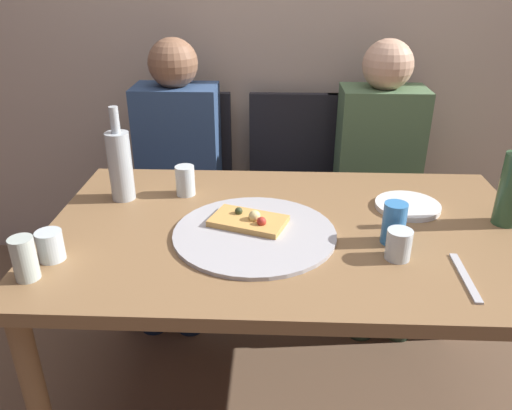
{
  "coord_description": "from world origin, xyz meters",
  "views": [
    {
      "loc": [
        -0.04,
        -1.34,
        1.44
      ],
      "look_at": [
        -0.1,
        0.04,
        0.77
      ],
      "focal_mm": 35.18,
      "sensor_mm": 36.0,
      "label": 1
    }
  ],
  "objects": [
    {
      "name": "ground_plane",
      "position": [
        0.0,
        0.0,
        0.0
      ],
      "size": [
        8.0,
        8.0,
        0.0
      ],
      "primitive_type": "plane",
      "color": "brown"
    },
    {
      "name": "dining_table",
      "position": [
        0.0,
        0.0,
        0.64
      ],
      "size": [
        1.46,
        0.89,
        0.72
      ],
      "color": "olive",
      "rests_on": "ground_plane"
    },
    {
      "name": "pizza_tray",
      "position": [
        -0.1,
        -0.06,
        0.73
      ],
      "size": [
        0.48,
        0.48,
        0.01
      ],
      "primitive_type": "cylinder",
      "color": "#ADADB2",
      "rests_on": "dining_table"
    },
    {
      "name": "pizza_slice_last",
      "position": [
        -0.12,
        -0.01,
        0.75
      ],
      "size": [
        0.25,
        0.19,
        0.05
      ],
      "color": "tan",
      "rests_on": "pizza_tray"
    },
    {
      "name": "wine_bottle",
      "position": [
        0.66,
        0.05,
        0.84
      ],
      "size": [
        0.07,
        0.07,
        0.32
      ],
      "color": "#2D5133",
      "rests_on": "dining_table"
    },
    {
      "name": "beer_bottle",
      "position": [
        -0.56,
        0.18,
        0.85
      ],
      "size": [
        0.08,
        0.08,
        0.32
      ],
      "color": "#B2BCC1",
      "rests_on": "dining_table"
    },
    {
      "name": "tumbler_near",
      "position": [
        0.29,
        -0.17,
        0.76
      ],
      "size": [
        0.07,
        0.07,
        0.08
      ],
      "primitive_type": "cylinder",
      "color": "silver",
      "rests_on": "dining_table"
    },
    {
      "name": "tumbler_far",
      "position": [
        -0.64,
        -0.21,
        0.76
      ],
      "size": [
        0.07,
        0.07,
        0.08
      ],
      "primitive_type": "cylinder",
      "color": "silver",
      "rests_on": "dining_table"
    },
    {
      "name": "wine_glass",
      "position": [
        -0.66,
        -0.3,
        0.78
      ],
      "size": [
        0.06,
        0.06,
        0.12
      ],
      "primitive_type": "cylinder",
      "color": "#B7C6BC",
      "rests_on": "dining_table"
    },
    {
      "name": "short_glass",
      "position": [
        -0.35,
        0.22,
        0.77
      ],
      "size": [
        0.07,
        0.07,
        0.1
      ],
      "primitive_type": "cylinder",
      "color": "silver",
      "rests_on": "dining_table"
    },
    {
      "name": "soda_can",
      "position": [
        0.29,
        -0.08,
        0.78
      ],
      "size": [
        0.07,
        0.07,
        0.12
      ],
      "primitive_type": "cylinder",
      "color": "#337AC1",
      "rests_on": "dining_table"
    },
    {
      "name": "plate_stack",
      "position": [
        0.39,
        0.14,
        0.73
      ],
      "size": [
        0.21,
        0.21,
        0.02
      ],
      "primitive_type": "cylinder",
      "color": "white",
      "rests_on": "dining_table"
    },
    {
      "name": "table_knife",
      "position": [
        0.44,
        -0.26,
        0.73
      ],
      "size": [
        0.03,
        0.22,
        0.01
      ],
      "primitive_type": "cube",
      "rotation": [
        0.0,
        0.0,
        4.68
      ],
      "color": "#B7B7BC",
      "rests_on": "dining_table"
    },
    {
      "name": "chair_left",
      "position": [
        -0.48,
        0.85,
        0.51
      ],
      "size": [
        0.44,
        0.44,
        0.9
      ],
      "rotation": [
        0.0,
        0.0,
        3.14
      ],
      "color": "black",
      "rests_on": "ground_plane"
    },
    {
      "name": "chair_middle",
      "position": [
        0.05,
        0.85,
        0.51
      ],
      "size": [
        0.44,
        0.44,
        0.9
      ],
      "rotation": [
        0.0,
        0.0,
        3.14
      ],
      "color": "black",
      "rests_on": "ground_plane"
    },
    {
      "name": "chair_right",
      "position": [
        0.41,
        0.85,
        0.51
      ],
      "size": [
        0.44,
        0.44,
        0.9
      ],
      "rotation": [
        0.0,
        0.0,
        3.14
      ],
      "color": "black",
      "rests_on": "ground_plane"
    },
    {
      "name": "guest_in_sweater",
      "position": [
        -0.48,
        0.69,
        0.64
      ],
      "size": [
        0.36,
        0.56,
        1.17
      ],
      "rotation": [
        0.0,
        0.0,
        3.14
      ],
      "color": "navy",
      "rests_on": "ground_plane"
    },
    {
      "name": "guest_in_beanie",
      "position": [
        0.41,
        0.69,
        0.64
      ],
      "size": [
        0.36,
        0.56,
        1.17
      ],
      "rotation": [
        0.0,
        0.0,
        3.14
      ],
      "color": "#4C6B47",
      "rests_on": "ground_plane"
    }
  ]
}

